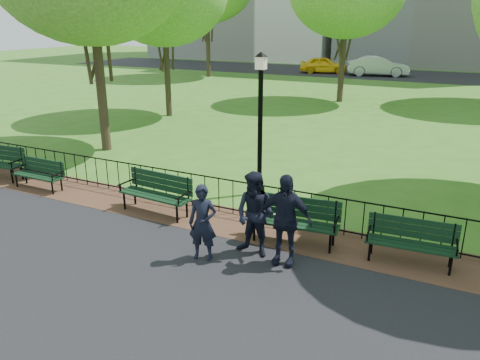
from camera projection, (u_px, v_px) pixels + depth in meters
The scene contains 14 objects.
ground at pixel (249, 261), 9.41m from camera, with size 120.00×120.00×0.00m, color #33661A.
dirt_strip at pixel (278, 232), 10.67m from camera, with size 60.00×1.60×0.01m, color #3A2618.
far_street at pixel (428, 76), 39.01m from camera, with size 70.00×9.00×0.01m, color black.
iron_fence at pixel (286, 205), 10.93m from camera, with size 24.06×0.06×1.00m.
park_bench_main at pixel (279, 212), 10.06m from camera, with size 1.95×0.77×1.08m.
park_bench_left_a at pixel (157, 189), 11.59m from camera, with size 1.97×0.73×1.10m.
park_bench_left_b at pixel (40, 171), 13.27m from camera, with size 1.63×0.52×0.92m.
park_bench_right_a at pixel (412, 237), 9.20m from camera, with size 1.76×0.65×0.98m.
lamppost at pixel (260, 120), 12.37m from camera, with size 0.34×0.34×3.83m.
person_left at pixel (203, 223), 9.27m from camera, with size 0.57×0.37×1.56m, color black.
person_mid at pixel (255, 215), 9.39m from camera, with size 0.86×0.45×1.77m, color black.
person_right at pixel (284, 220), 9.05m from camera, with size 1.09×0.45×1.86m, color black.
taxi at pixel (324, 65), 41.11m from camera, with size 1.66×4.13×1.41m, color yellow.
sedan_silver at pixel (378, 66), 39.00m from camera, with size 1.74×4.98×1.64m, color #AEB1B6.
Camera 1 is at (3.54, -7.56, 4.64)m, focal length 35.00 mm.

